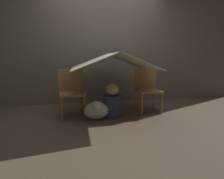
# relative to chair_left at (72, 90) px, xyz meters

# --- Properties ---
(ground_plane) EXTENTS (8.80, 8.80, 0.00)m
(ground_plane) POSITION_rel_chair_left_xyz_m (0.72, -0.16, -0.46)
(ground_plane) COLOR brown
(wall_back) EXTENTS (7.00, 0.05, 2.50)m
(wall_back) POSITION_rel_chair_left_xyz_m (0.72, 0.88, 0.79)
(wall_back) COLOR #6B6056
(wall_back) RESTS_ON ground_plane
(chair_left) EXTENTS (0.48, 0.48, 0.82)m
(chair_left) POSITION_rel_chair_left_xyz_m (0.00, 0.00, 0.00)
(chair_left) COLOR olive
(chair_left) RESTS_ON ground_plane
(chair_right) EXTENTS (0.45, 0.45, 0.82)m
(chair_right) POSITION_rel_chair_left_xyz_m (1.43, 0.00, 0.00)
(chair_right) COLOR olive
(chair_right) RESTS_ON ground_plane
(sheet_canopy) EXTENTS (1.42, 1.31, 0.29)m
(sheet_canopy) POSITION_rel_chair_left_xyz_m (0.72, -0.07, 0.51)
(sheet_canopy) COLOR silver
(person_front) EXTENTS (0.32, 0.32, 0.58)m
(person_front) POSITION_rel_chair_left_xyz_m (0.69, -0.23, -0.21)
(person_front) COLOR #2D3351
(person_front) RESTS_ON ground_plane
(dog) EXTENTS (0.41, 0.39, 0.36)m
(dog) POSITION_rel_chair_left_xyz_m (0.40, -0.34, -0.29)
(dog) COLOR silver
(dog) RESTS_ON ground_plane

